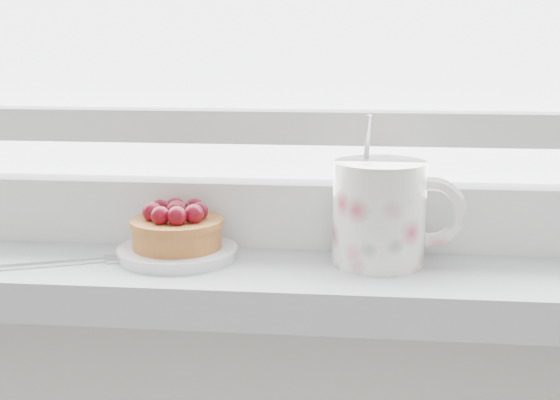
# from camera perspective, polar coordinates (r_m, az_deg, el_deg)

# --- Properties ---
(saucer) EXTENTS (0.12, 0.12, 0.01)m
(saucer) POSITION_cam_1_polar(r_m,az_deg,el_deg) (0.81, -7.50, -3.85)
(saucer) COLOR white
(saucer) RESTS_ON windowsill
(raspberry_tart) EXTENTS (0.10, 0.10, 0.05)m
(raspberry_tart) POSITION_cam_1_polar(r_m,az_deg,el_deg) (0.81, -7.55, -2.01)
(raspberry_tart) COLOR #965320
(raspberry_tart) RESTS_ON saucer
(floral_mug) EXTENTS (0.13, 0.09, 0.15)m
(floral_mug) POSITION_cam_1_polar(r_m,az_deg,el_deg) (0.78, 7.53, -0.80)
(floral_mug) COLOR white
(floral_mug) RESTS_ON windowsill
(fork) EXTENTS (0.19, 0.09, 0.00)m
(fork) POSITION_cam_1_polar(r_m,az_deg,el_deg) (0.82, -15.24, -4.43)
(fork) COLOR silver
(fork) RESTS_ON windowsill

